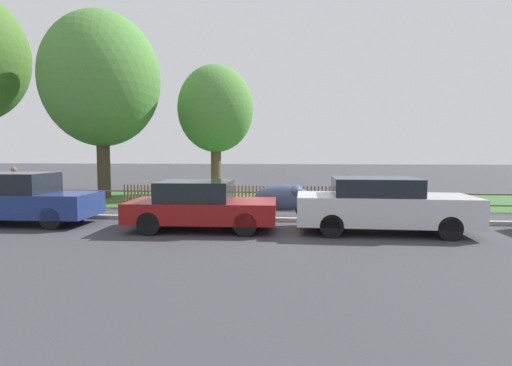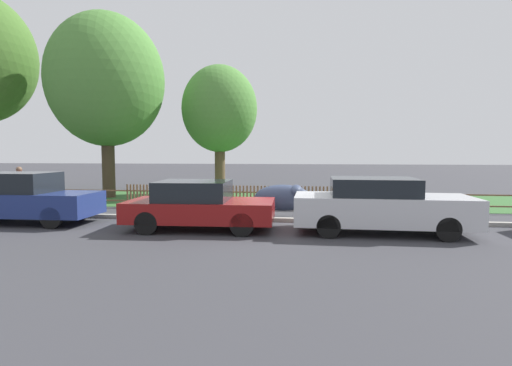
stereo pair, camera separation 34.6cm
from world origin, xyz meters
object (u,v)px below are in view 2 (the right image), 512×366
parked_car_navy_estate (199,205)px  pedestrian_by_lamp (20,185)px  parked_car_black_saloon (24,198)px  covered_motorcycle (284,198)px  tree_mid_park (220,110)px  parked_car_red_compact (380,205)px  tree_behind_motorcycle (106,81)px

parked_car_navy_estate → pedestrian_by_lamp: bearing=157.1°
parked_car_black_saloon → covered_motorcycle: parked_car_black_saloon is taller
parked_car_navy_estate → tree_mid_park: 9.61m
parked_car_red_compact → tree_behind_motorcycle: size_ratio=0.53×
tree_behind_motorcycle → pedestrian_by_lamp: (-1.26, -4.17, -4.45)m
covered_motorcycle → tree_mid_park: 8.31m
parked_car_red_compact → pedestrian_by_lamp: pedestrian_by_lamp is taller
tree_mid_park → pedestrian_by_lamp: 9.19m
parked_car_black_saloon → pedestrian_by_lamp: (-2.10, 2.57, 0.15)m
parked_car_black_saloon → parked_car_red_compact: 10.11m
parked_car_black_saloon → tree_behind_motorcycle: (-0.84, 6.74, 4.59)m
parked_car_navy_estate → parked_car_red_compact: bearing=-1.3°
covered_motorcycle → tree_behind_motorcycle: (-8.38, 4.80, 4.69)m
parked_car_navy_estate → covered_motorcycle: parked_car_navy_estate is taller
parked_car_navy_estate → covered_motorcycle: (2.18, 2.20, -0.02)m
covered_motorcycle → parked_car_red_compact: bearing=-40.7°
parked_car_black_saloon → parked_car_red_compact: parked_car_black_saloon is taller
parked_car_navy_estate → tree_mid_park: size_ratio=0.63×
tree_behind_motorcycle → pedestrian_by_lamp: tree_behind_motorcycle is taller
parked_car_red_compact → pedestrian_by_lamp: bearing=168.4°
tree_mid_park → parked_car_black_saloon: bearing=-115.0°
parked_car_navy_estate → tree_mid_park: bearing=96.5°
covered_motorcycle → pedestrian_by_lamp: pedestrian_by_lamp is taller
parked_car_navy_estate → tree_mid_park: tree_mid_park is taller
tree_behind_motorcycle → pedestrian_by_lamp: size_ratio=5.33×
parked_car_red_compact → tree_behind_motorcycle: 13.75m
parked_car_navy_estate → covered_motorcycle: size_ratio=2.06×
parked_car_black_saloon → tree_mid_park: (4.01, 8.59, 3.43)m
tree_behind_motorcycle → parked_car_red_compact: bearing=-32.3°
parked_car_black_saloon → parked_car_red_compact: bearing=-2.1°
tree_behind_motorcycle → pedestrian_by_lamp: bearing=-106.8°
parked_car_black_saloon → tree_behind_motorcycle: size_ratio=0.50×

